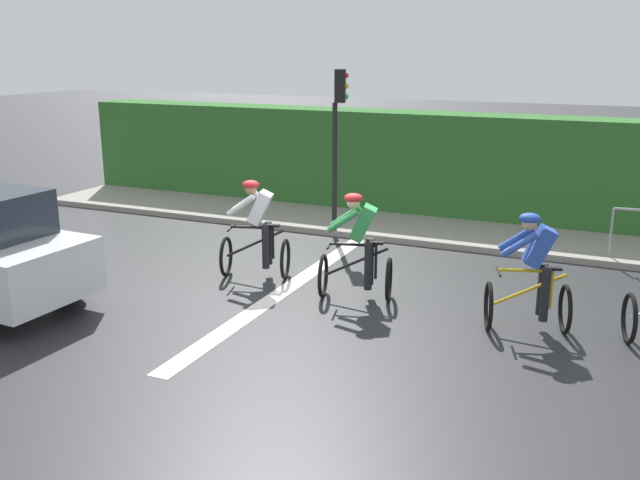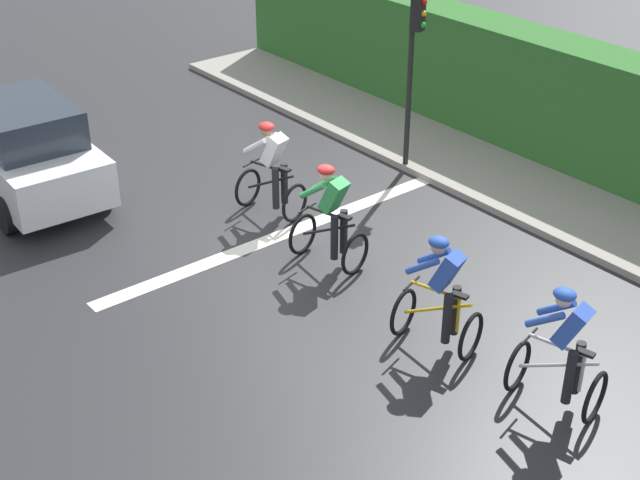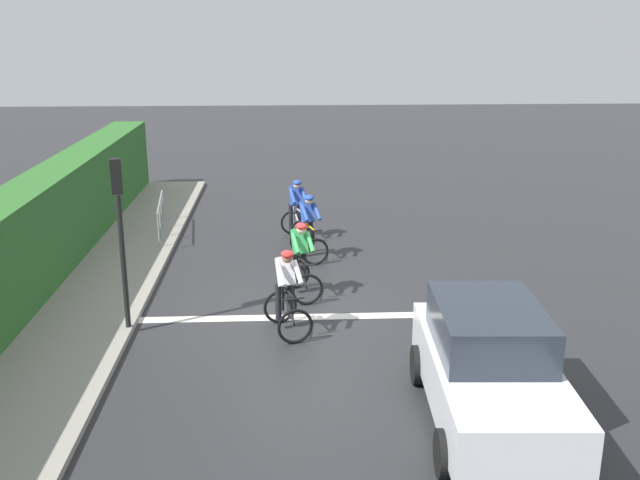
# 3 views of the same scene
# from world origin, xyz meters

# --- Properties ---
(ground_plane) EXTENTS (80.00, 80.00, 0.00)m
(ground_plane) POSITION_xyz_m (0.00, 0.00, 0.00)
(ground_plane) COLOR #28282B
(sidewalk_kerb) EXTENTS (2.80, 20.98, 0.12)m
(sidewalk_kerb) POSITION_xyz_m (-4.64, 2.00, 0.06)
(sidewalk_kerb) COLOR gray
(sidewalk_kerb) RESTS_ON ground
(stone_wall_low) EXTENTS (0.44, 20.98, 0.55)m
(stone_wall_low) POSITION_xyz_m (-5.54, 2.00, 0.27)
(stone_wall_low) COLOR gray
(stone_wall_low) RESTS_ON ground
(hedge_wall) EXTENTS (1.10, 20.98, 2.34)m
(hedge_wall) POSITION_xyz_m (-5.84, 2.00, 1.17)
(hedge_wall) COLOR #2D6628
(hedge_wall) RESTS_ON ground
(road_marking_stop_line) EXTENTS (7.00, 0.30, 0.01)m
(road_marking_stop_line) POSITION_xyz_m (0.00, -0.31, 0.00)
(road_marking_stop_line) COLOR silver
(road_marking_stop_line) RESTS_ON ground
(cyclist_second) EXTENTS (0.96, 1.23, 1.66)m
(cyclist_second) POSITION_xyz_m (0.26, 3.50, 0.80)
(cyclist_second) COLOR black
(cyclist_second) RESTS_ON ground
(cyclist_mid) EXTENTS (0.91, 1.21, 1.66)m
(cyclist_mid) POSITION_xyz_m (0.00, 0.90, 0.80)
(cyclist_mid) COLOR black
(cyclist_mid) RESTS_ON ground
(cyclist_fourth) EXTENTS (0.95, 1.22, 1.66)m
(cyclist_fourth) POSITION_xyz_m (-0.30, -1.02, 0.80)
(cyclist_fourth) COLOR black
(cyclist_fourth) RESTS_ON ground
(traffic_light_near_crossing) EXTENTS (0.24, 0.31, 3.34)m
(traffic_light_near_crossing) POSITION_xyz_m (-3.34, -0.83, 2.22)
(traffic_light_near_crossing) COLOR black
(traffic_light_near_crossing) RESTS_ON ground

